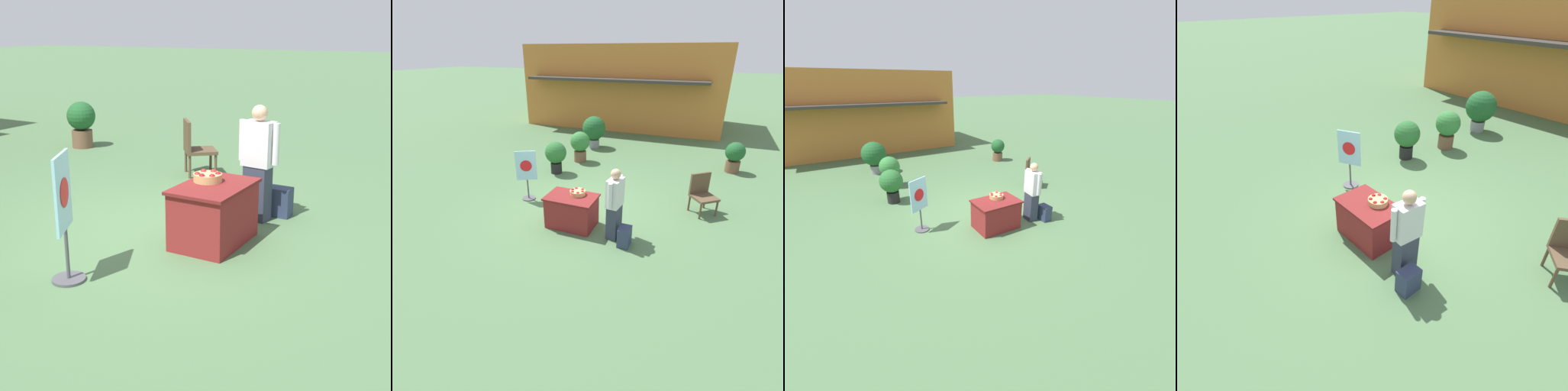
% 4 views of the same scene
% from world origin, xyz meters
% --- Properties ---
extents(ground_plane, '(120.00, 120.00, 0.00)m').
position_xyz_m(ground_plane, '(0.00, 0.00, 0.00)').
color(ground_plane, '#4C7047').
extents(storefront_building, '(10.13, 5.80, 4.06)m').
position_xyz_m(storefront_building, '(-1.88, 10.84, 2.03)').
color(storefront_building, '#C67533').
rests_on(storefront_building, ground_plane).
extents(display_table, '(1.15, 0.77, 0.75)m').
position_xyz_m(display_table, '(-0.01, -0.82, 0.38)').
color(display_table, maroon).
rests_on(display_table, ground_plane).
extents(apple_basket, '(0.36, 0.36, 0.13)m').
position_xyz_m(apple_basket, '(0.08, -0.68, 0.81)').
color(apple_basket, tan).
rests_on(apple_basket, display_table).
extents(person_visitor, '(0.30, 0.61, 1.61)m').
position_xyz_m(person_visitor, '(1.05, -0.93, 0.82)').
color(person_visitor, '#33384C').
rests_on(person_visitor, ground_plane).
extents(backpack, '(0.24, 0.34, 0.42)m').
position_xyz_m(backpack, '(1.36, -1.15, 0.21)').
color(backpack, '#2D3856').
rests_on(backpack, ground_plane).
extents(poster_board, '(0.50, 0.36, 1.38)m').
position_xyz_m(poster_board, '(-1.73, 0.02, 0.75)').
color(poster_board, '#4C4C51').
rests_on(poster_board, ground_plane).
extents(potted_plant_near_left, '(0.71, 0.71, 1.11)m').
position_xyz_m(potted_plant_near_left, '(-1.66, 3.51, 0.65)').
color(potted_plant_near_left, brown).
rests_on(potted_plant_near_left, ground_plane).
extents(potted_plant_far_right, '(0.71, 0.71, 1.07)m').
position_xyz_m(potted_plant_far_right, '(-1.94, 2.11, 0.65)').
color(potted_plant_far_right, black).
rests_on(potted_plant_far_right, ground_plane).
extents(potted_plant_near_right, '(0.97, 0.97, 1.30)m').
position_xyz_m(potted_plant_near_right, '(-1.84, 5.42, 0.77)').
color(potted_plant_near_right, gray).
rests_on(potted_plant_near_right, ground_plane).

